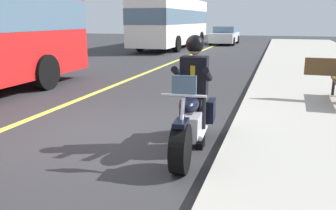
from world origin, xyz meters
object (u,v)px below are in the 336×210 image
object	(u,v)px
motorcycle_main	(192,122)
rider_main	(194,82)
car_dark	(225,35)
bus_near	(173,20)

from	to	relation	value
motorcycle_main	rider_main	bearing A→B (deg)	-175.08
motorcycle_main	rider_main	world-z (taller)	rider_main
car_dark	rider_main	bearing A→B (deg)	7.23
motorcycle_main	bus_near	xyz separation A→B (m)	(-19.18, -5.97, 1.42)
rider_main	bus_near	world-z (taller)	bus_near
rider_main	car_dark	world-z (taller)	rider_main
motorcycle_main	bus_near	size ratio (longest dim) A/B	0.20
rider_main	bus_near	distance (m)	19.92
motorcycle_main	car_dark	xyz separation A→B (m)	(-23.89, -3.02, 0.24)
motorcycle_main	car_dark	bearing A→B (deg)	-172.79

